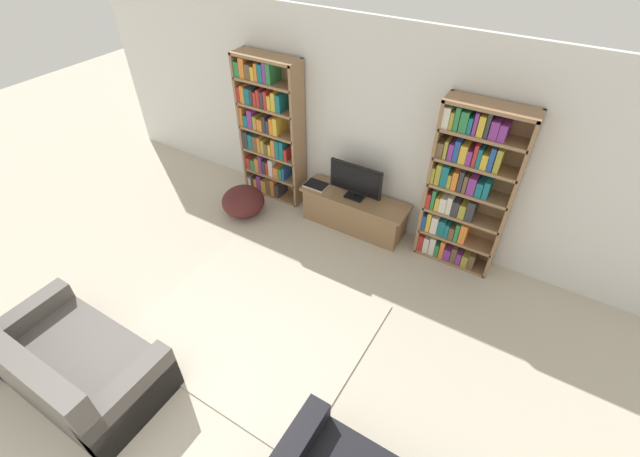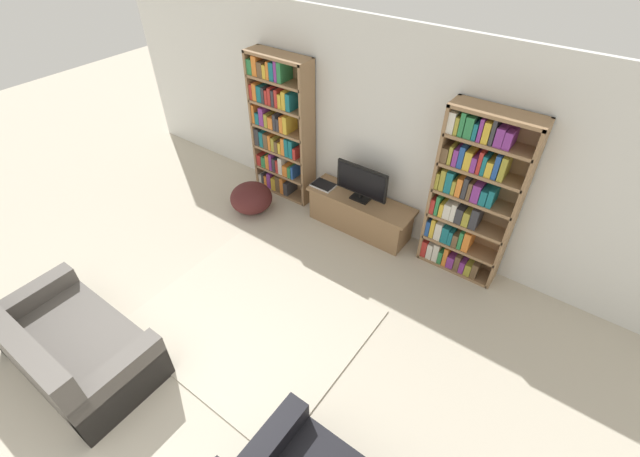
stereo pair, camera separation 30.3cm
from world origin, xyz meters
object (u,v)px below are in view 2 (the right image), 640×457
bookshelf_left (280,129)px  tv_stand (360,213)px  television (362,183)px  couch_left_sectional (70,349)px  bookshelf_right (470,197)px  beanbag_ottoman (251,198)px  laptop (323,185)px

bookshelf_left → tv_stand: bookshelf_left is taller
television → couch_left_sectional: 3.59m
bookshelf_right → beanbag_ottoman: bookshelf_right is taller
television → couch_left_sectional: size_ratio=0.44×
television → laptop: (-0.56, -0.04, -0.24)m
tv_stand → beanbag_ottoman: bearing=-159.2°
laptop → television: bearing=3.7°
couch_left_sectional → tv_stand: bearing=72.4°
bookshelf_left → television: (1.40, -0.11, -0.27)m
tv_stand → couch_left_sectional: 3.57m
television → beanbag_ottoman: bearing=-159.6°
bookshelf_left → laptop: bookshelf_left is taller
beanbag_ottoman → bookshelf_left: bearing=85.7°
tv_stand → laptop: size_ratio=4.68×
bookshelf_left → bookshelf_right: (2.69, 0.00, -0.00)m
bookshelf_right → laptop: size_ratio=6.58×
laptop → beanbag_ottoman: (-0.89, -0.50, -0.30)m
tv_stand → beanbag_ottoman: tv_stand is taller
bookshelf_right → tv_stand: bearing=-175.6°
bookshelf_left → bookshelf_right: 2.69m
television → laptop: 0.61m
laptop → couch_left_sectional: size_ratio=0.19×
bookshelf_left → bookshelf_right: bearing=0.0°
laptop → couch_left_sectional: (-0.52, -3.36, -0.22)m
tv_stand → television: bearing=-90.0°
bookshelf_right → beanbag_ottoman: bearing=-166.7°
beanbag_ottoman → bookshelf_right: bearing=13.3°
laptop → bookshelf_left: bearing=170.0°
bookshelf_left → beanbag_ottoman: bookshelf_left is taller
bookshelf_left → bookshelf_right: size_ratio=1.00×
bookshelf_right → beanbag_ottoman: 2.93m
bookshelf_left → laptop: bearing=-10.0°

